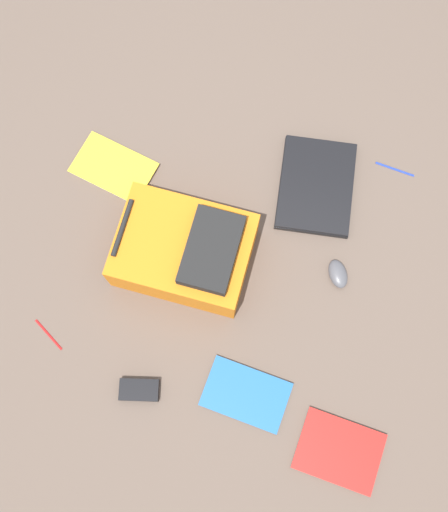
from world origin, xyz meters
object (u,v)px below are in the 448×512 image
object	(u,v)px
book_blue	(114,168)
pen_blue	(395,169)
power_brick	(139,390)
book_manual	(339,451)
pen_black	(48,335)
computer_mouse	(338,274)
backpack	(186,251)
book_red	(246,394)
laptop	(316,186)

from	to	relation	value
book_blue	pen_blue	distance (m)	0.99
book_blue	power_brick	size ratio (longest dim) A/B	2.47
power_brick	book_manual	bearing A→B (deg)	-94.19
pen_black	pen_blue	size ratio (longest dim) A/B	0.95
computer_mouse	pen_black	xyz separation A→B (m)	(-0.40, 0.89, -0.01)
power_brick	pen_black	bearing A→B (deg)	71.95
backpack	pen_blue	size ratio (longest dim) A/B	3.15
book_blue	pen_black	bearing A→B (deg)	174.40
pen_blue	pen_black	bearing A→B (deg)	128.68
book_manual	book_red	size ratio (longest dim) A/B	0.98
book_red	pen_black	size ratio (longest dim) A/B	2.14
book_blue	book_red	xyz separation A→B (m)	(-0.66, -0.61, -0.00)
power_brick	book_blue	bearing A→B (deg)	20.97
backpack	book_red	xyz separation A→B (m)	(-0.40, -0.29, -0.08)
power_brick	book_red	bearing A→B (deg)	-79.94
power_brick	pen_blue	distance (m)	1.16
book_red	pen_blue	distance (m)	0.94
computer_mouse	pen_black	world-z (taller)	computer_mouse
pen_black	book_red	bearing A→B (deg)	-94.25
book_blue	pen_blue	size ratio (longest dim) A/B	2.19
pen_black	power_brick	bearing A→B (deg)	-108.05
backpack	book_manual	xyz separation A→B (m)	(-0.51, -0.61, -0.08)
backpack	pen_blue	bearing A→B (deg)	-53.69
laptop	power_brick	xyz separation A→B (m)	(-0.80, 0.43, -0.00)
power_brick	pen_black	distance (m)	0.35
laptop	pen_blue	bearing A→B (deg)	-63.99
computer_mouse	power_brick	world-z (taller)	computer_mouse
backpack	book_red	world-z (taller)	backpack
computer_mouse	pen_black	distance (m)	0.98
book_blue	power_brick	xyz separation A→B (m)	(-0.72, -0.28, 0.01)
power_brick	computer_mouse	bearing A→B (deg)	-47.47
book_red	computer_mouse	xyz separation A→B (m)	(0.45, -0.22, 0.01)
computer_mouse	power_brick	xyz separation A→B (m)	(-0.51, 0.56, -0.00)
computer_mouse	book_red	bearing A→B (deg)	-142.72
book_red	laptop	bearing A→B (deg)	-7.18
book_red	pen_blue	xyz separation A→B (m)	(0.87, -0.35, -0.00)
backpack	pen_black	distance (m)	0.53
laptop	computer_mouse	distance (m)	0.32
laptop	pen_black	bearing A→B (deg)	132.21
book_blue	pen_blue	bearing A→B (deg)	-77.71
book_manual	pen_blue	world-z (taller)	book_manual
laptop	book_manual	xyz separation A→B (m)	(-0.85, -0.23, -0.01)
laptop	book_blue	distance (m)	0.71
book_manual	book_red	world-z (taller)	book_manual
book_red	power_brick	xyz separation A→B (m)	(-0.06, 0.34, 0.01)
pen_blue	backpack	bearing A→B (deg)	126.31
book_manual	book_red	bearing A→B (deg)	71.40
pen_black	laptop	bearing A→B (deg)	-47.79
laptop	pen_blue	world-z (taller)	laptop
book_red	pen_blue	bearing A→B (deg)	-22.12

